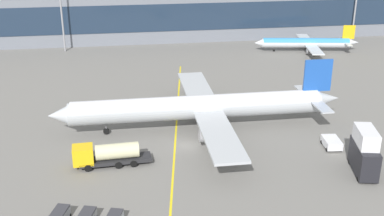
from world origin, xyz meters
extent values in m
plane|color=slate|center=(0.00, 0.00, 0.00)|extent=(700.00, 700.00, 0.00)
cube|color=yellow|center=(-1.76, 2.00, 0.00)|extent=(12.12, 79.17, 0.01)
cube|color=slate|center=(12.72, 71.47, 6.49)|extent=(156.87, 16.64, 12.98)
cube|color=#1E2D42|center=(12.72, 63.10, 7.14)|extent=(152.16, 0.16, 7.27)
cylinder|color=#B2B7BC|center=(2.39, 6.12, 3.68)|extent=(41.05, 3.69, 3.62)
cylinder|color=silver|center=(2.39, 6.12, 4.01)|extent=(40.23, 3.55, 3.47)
cone|color=#B2B7BC|center=(-19.40, 6.16, 3.68)|extent=(3.63, 3.45, 3.44)
cone|color=#B2B7BC|center=(24.36, 6.08, 4.05)|extent=(4.35, 3.08, 3.08)
cube|color=#1E51B2|center=(22.42, 6.09, 8.21)|extent=(4.71, 0.37, 5.43)
cube|color=#B2B7BC|center=(21.91, 2.47, 4.23)|extent=(2.01, 5.79, 0.24)
cube|color=#B2B7BC|center=(21.92, 9.71, 4.23)|extent=(2.01, 5.79, 0.24)
cube|color=#B2B7BC|center=(3.87, -4.31, 3.41)|extent=(4.83, 17.25, 0.40)
cube|color=#B2B7BC|center=(3.91, 16.55, 3.41)|extent=(4.83, 17.25, 0.40)
cylinder|color=#939399|center=(2.88, -1.20, 2.12)|extent=(2.79, 2.00, 1.99)
cylinder|color=#939399|center=(2.91, 13.45, 2.12)|extent=(2.79, 2.00, 1.99)
cylinder|color=black|center=(-12.38, 6.15, 0.50)|extent=(1.00, 0.40, 1.00)
cylinder|color=slate|center=(-12.38, 6.15, 1.44)|extent=(0.20, 0.20, 1.87)
cylinder|color=black|center=(4.85, 4.49, 0.50)|extent=(1.00, 0.40, 1.00)
cylinder|color=slate|center=(4.85, 4.49, 1.44)|extent=(0.20, 0.20, 1.87)
cylinder|color=black|center=(4.86, 7.75, 0.50)|extent=(1.00, 0.40, 1.00)
cylinder|color=slate|center=(4.86, 7.75, 1.44)|extent=(0.20, 0.20, 1.87)
cube|color=#232326|center=(-10.96, -4.43, 0.75)|extent=(10.13, 3.06, 0.50)
cube|color=yellow|center=(-15.35, -4.67, 2.00)|extent=(2.94, 2.65, 2.50)
cube|color=black|center=(-16.61, -4.75, 2.50)|extent=(0.29, 2.31, 1.12)
cylinder|color=beige|center=(-10.68, -4.41, 2.10)|extent=(6.11, 2.54, 2.20)
cylinder|color=black|center=(-14.72, -5.83, 0.50)|extent=(1.02, 0.41, 1.00)
cylinder|color=black|center=(-14.86, -3.46, 0.50)|extent=(1.02, 0.41, 1.00)
cylinder|color=black|center=(-10.59, -5.59, 0.50)|extent=(1.02, 0.41, 1.00)
cylinder|color=black|center=(-10.72, -3.22, 0.50)|extent=(1.02, 0.41, 1.00)
cylinder|color=black|center=(-8.49, -5.48, 0.50)|extent=(1.02, 0.41, 1.00)
cylinder|color=black|center=(-8.63, -3.10, 0.50)|extent=(1.02, 0.41, 1.00)
cube|color=white|center=(21.30, -3.83, 0.85)|extent=(2.67, 4.01, 1.10)
cube|color=black|center=(21.39, -2.89, 1.04)|extent=(2.19, 1.53, 0.33)
cylinder|color=black|center=(20.40, -2.40, 0.30)|extent=(0.31, 0.62, 0.60)
cylinder|color=black|center=(22.46, -2.61, 0.30)|extent=(0.31, 0.62, 0.60)
cylinder|color=black|center=(20.13, -5.05, 0.30)|extent=(0.31, 0.62, 0.60)
cylinder|color=black|center=(22.19, -5.26, 0.30)|extent=(0.31, 0.62, 0.60)
cube|color=black|center=(22.30, -11.75, 2.20)|extent=(3.89, 7.18, 3.80)
cube|color=silver|center=(22.37, -11.42, 5.20)|extent=(3.41, 5.49, 2.20)
cylinder|color=black|center=(22.89, -14.31, 0.30)|extent=(0.37, 0.64, 0.60)
cylinder|color=black|center=(20.69, -13.83, 0.30)|extent=(0.37, 0.64, 0.60)
cylinder|color=black|center=(23.91, -9.66, 0.30)|extent=(0.37, 0.64, 0.60)
cylinder|color=black|center=(21.71, -9.18, 0.30)|extent=(0.37, 0.64, 0.60)
cube|color=gray|center=(-17.31, -17.20, 0.73)|extent=(2.19, 2.92, 1.10)
cube|color=#333338|center=(-17.31, -17.20, 1.43)|extent=(2.24, 2.98, 0.10)
cylinder|color=black|center=(-17.73, -15.99, 0.18)|extent=(0.22, 0.38, 0.36)
cylinder|color=black|center=(-16.29, -16.42, 0.18)|extent=(0.22, 0.38, 0.36)
cube|color=#333338|center=(-14.25, -18.13, 1.43)|extent=(2.24, 2.98, 0.10)
cylinder|color=black|center=(-14.67, -16.92, 0.18)|extent=(0.22, 0.38, 0.36)
cube|color=#333338|center=(-11.19, -19.06, 1.43)|extent=(2.24, 2.98, 0.10)
cylinder|color=silver|center=(37.57, 49.77, 2.22)|extent=(22.37, 5.92, 2.32)
cylinder|color=#388CD1|center=(37.57, 49.77, 2.43)|extent=(21.91, 5.76, 2.23)
cone|color=silver|center=(25.77, 51.72, 2.22)|extent=(2.65, 2.55, 2.20)
cone|color=silver|center=(49.48, 47.81, 2.45)|extent=(3.07, 2.40, 1.97)
cube|color=gold|center=(48.07, 48.04, 5.12)|extent=(3.01, 0.71, 3.48)
cube|color=silver|center=(47.20, 45.83, 2.57)|extent=(1.83, 3.86, 0.15)
cube|color=silver|center=(47.95, 50.41, 2.57)|extent=(1.83, 3.86, 0.15)
cube|color=silver|center=(37.53, 43.86, 2.05)|extent=(4.46, 9.72, 0.25)
cube|color=silver|center=(39.44, 55.38, 2.05)|extent=(4.46, 9.72, 0.25)
cylinder|color=#939399|center=(37.20, 45.62, 1.22)|extent=(1.97, 1.55, 1.28)
cylinder|color=#939399|center=(38.55, 53.82, 1.22)|extent=(1.97, 1.55, 1.28)
cylinder|color=black|center=(29.65, 51.08, 0.31)|extent=(0.65, 0.35, 0.62)
cylinder|color=slate|center=(29.65, 51.08, 0.84)|extent=(0.12, 0.12, 1.06)
cylinder|color=black|center=(38.72, 48.53, 0.31)|extent=(0.65, 0.35, 0.62)
cylinder|color=slate|center=(38.72, 48.53, 0.84)|extent=(0.12, 0.12, 1.06)
cylinder|color=black|center=(39.06, 50.59, 0.31)|extent=(0.65, 0.35, 0.62)
cylinder|color=slate|center=(39.06, 50.59, 0.84)|extent=(0.12, 0.12, 1.06)
cylinder|color=gray|center=(-23.53, 59.47, 12.78)|extent=(0.44, 0.44, 25.56)
cylinder|color=gray|center=(54.90, 59.47, 10.10)|extent=(0.44, 0.44, 20.21)
camera|label=1|loc=(-9.45, -66.07, 32.78)|focal=45.51mm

